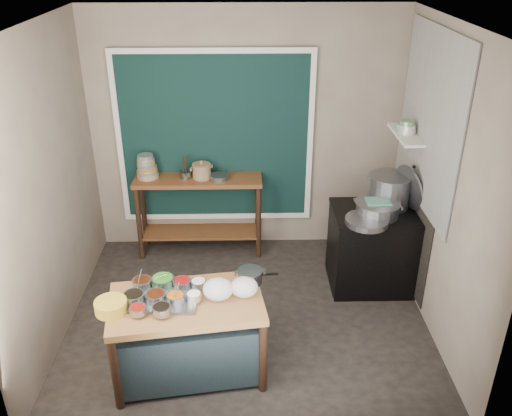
{
  "coord_description": "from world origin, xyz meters",
  "views": [
    {
      "loc": [
        -0.01,
        -4.36,
        3.42
      ],
      "look_at": [
        0.09,
        0.25,
        1.08
      ],
      "focal_mm": 38.0,
      "sensor_mm": 36.0,
      "label": 1
    }
  ],
  "objects_px": {
    "prep_table": "(189,337)",
    "ceramic_crock": "(202,172)",
    "stove_block": "(374,249)",
    "steamer": "(377,209)",
    "yellow_basin": "(111,306)",
    "condiment_tray": "(164,298)",
    "saucepan": "(250,276)",
    "stock_pot": "(389,191)",
    "back_counter": "(200,215)",
    "utensil_cup": "(185,174)"
  },
  "relations": [
    {
      "from": "back_counter",
      "to": "saucepan",
      "type": "distance_m",
      "value": 1.9
    },
    {
      "from": "steamer",
      "to": "stove_block",
      "type": "bearing_deg",
      "value": 66.78
    },
    {
      "from": "ceramic_crock",
      "to": "utensil_cup",
      "type": "bearing_deg",
      "value": 177.16
    },
    {
      "from": "back_counter",
      "to": "saucepan",
      "type": "height_order",
      "value": "back_counter"
    },
    {
      "from": "back_counter",
      "to": "saucepan",
      "type": "xyz_separation_m",
      "value": [
        0.57,
        -1.78,
        0.34
      ]
    },
    {
      "from": "condiment_tray",
      "to": "yellow_basin",
      "type": "relative_size",
      "value": 2.16
    },
    {
      "from": "stove_block",
      "to": "yellow_basin",
      "type": "bearing_deg",
      "value": -149.59
    },
    {
      "from": "prep_table",
      "to": "ceramic_crock",
      "type": "relative_size",
      "value": 5.63
    },
    {
      "from": "prep_table",
      "to": "ceramic_crock",
      "type": "bearing_deg",
      "value": 81.94
    },
    {
      "from": "utensil_cup",
      "to": "steamer",
      "type": "xyz_separation_m",
      "value": [
        2.0,
        -0.83,
        -0.04
      ]
    },
    {
      "from": "ceramic_crock",
      "to": "back_counter",
      "type": "bearing_deg",
      "value": -174.19
    },
    {
      "from": "prep_table",
      "to": "steamer",
      "type": "xyz_separation_m",
      "value": [
        1.82,
        1.21,
        0.58
      ]
    },
    {
      "from": "ceramic_crock",
      "to": "stock_pot",
      "type": "relative_size",
      "value": 0.5
    },
    {
      "from": "stove_block",
      "to": "utensil_cup",
      "type": "bearing_deg",
      "value": 159.96
    },
    {
      "from": "saucepan",
      "to": "condiment_tray",
      "type": "bearing_deg",
      "value": -165.46
    },
    {
      "from": "ceramic_crock",
      "to": "steamer",
      "type": "bearing_deg",
      "value": -24.37
    },
    {
      "from": "back_counter",
      "to": "utensil_cup",
      "type": "xyz_separation_m",
      "value": [
        -0.14,
        0.01,
        0.52
      ]
    },
    {
      "from": "prep_table",
      "to": "saucepan",
      "type": "distance_m",
      "value": 0.73
    },
    {
      "from": "ceramic_crock",
      "to": "stock_pot",
      "type": "bearing_deg",
      "value": -17.24
    },
    {
      "from": "ceramic_crock",
      "to": "stock_pot",
      "type": "height_order",
      "value": "stock_pot"
    },
    {
      "from": "utensil_cup",
      "to": "prep_table",
      "type": "bearing_deg",
      "value": -84.89
    },
    {
      "from": "condiment_tray",
      "to": "saucepan",
      "type": "xyz_separation_m",
      "value": [
        0.7,
        0.23,
        0.05
      ]
    },
    {
      "from": "saucepan",
      "to": "stock_pot",
      "type": "relative_size",
      "value": 0.5
    },
    {
      "from": "stock_pot",
      "to": "saucepan",
      "type": "bearing_deg",
      "value": -141.12
    },
    {
      "from": "prep_table",
      "to": "saucepan",
      "type": "bearing_deg",
      "value": 17.39
    },
    {
      "from": "prep_table",
      "to": "yellow_basin",
      "type": "distance_m",
      "value": 0.73
    },
    {
      "from": "condiment_tray",
      "to": "ceramic_crock",
      "type": "distance_m",
      "value": 2.04
    },
    {
      "from": "condiment_tray",
      "to": "utensil_cup",
      "type": "relative_size",
      "value": 4.11
    },
    {
      "from": "utensil_cup",
      "to": "steamer",
      "type": "height_order",
      "value": "utensil_cup"
    },
    {
      "from": "prep_table",
      "to": "condiment_tray",
      "type": "height_order",
      "value": "condiment_tray"
    },
    {
      "from": "utensil_cup",
      "to": "condiment_tray",
      "type": "bearing_deg",
      "value": -89.85
    },
    {
      "from": "stove_block",
      "to": "stock_pot",
      "type": "xyz_separation_m",
      "value": [
        0.12,
        0.12,
        0.63
      ]
    },
    {
      "from": "yellow_basin",
      "to": "stock_pot",
      "type": "distance_m",
      "value": 3.0
    },
    {
      "from": "yellow_basin",
      "to": "steamer",
      "type": "relative_size",
      "value": 0.56
    },
    {
      "from": "yellow_basin",
      "to": "ceramic_crock",
      "type": "bearing_deg",
      "value": 75.0
    },
    {
      "from": "stock_pot",
      "to": "prep_table",
      "type": "bearing_deg",
      "value": -144.33
    },
    {
      "from": "condiment_tray",
      "to": "saucepan",
      "type": "relative_size",
      "value": 2.5
    },
    {
      "from": "back_counter",
      "to": "utensil_cup",
      "type": "bearing_deg",
      "value": 174.27
    },
    {
      "from": "stock_pot",
      "to": "stove_block",
      "type": "bearing_deg",
      "value": -135.43
    },
    {
      "from": "prep_table",
      "to": "utensil_cup",
      "type": "bearing_deg",
      "value": 87.15
    },
    {
      "from": "stove_block",
      "to": "steamer",
      "type": "height_order",
      "value": "steamer"
    },
    {
      "from": "prep_table",
      "to": "stove_block",
      "type": "bearing_deg",
      "value": 27.04
    },
    {
      "from": "condiment_tray",
      "to": "back_counter",
      "type": "bearing_deg",
      "value": 86.18
    },
    {
      "from": "yellow_basin",
      "to": "ceramic_crock",
      "type": "relative_size",
      "value": 1.15
    },
    {
      "from": "back_counter",
      "to": "condiment_tray",
      "type": "relative_size",
      "value": 2.61
    },
    {
      "from": "prep_table",
      "to": "ceramic_crock",
      "type": "height_order",
      "value": "ceramic_crock"
    },
    {
      "from": "saucepan",
      "to": "stock_pot",
      "type": "distance_m",
      "value": 1.88
    },
    {
      "from": "back_counter",
      "to": "prep_table",
      "type": "bearing_deg",
      "value": -88.78
    },
    {
      "from": "back_counter",
      "to": "stock_pot",
      "type": "xyz_separation_m",
      "value": [
        2.02,
        -0.61,
        0.58
      ]
    },
    {
      "from": "prep_table",
      "to": "yellow_basin",
      "type": "bearing_deg",
      "value": -175.47
    }
  ]
}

